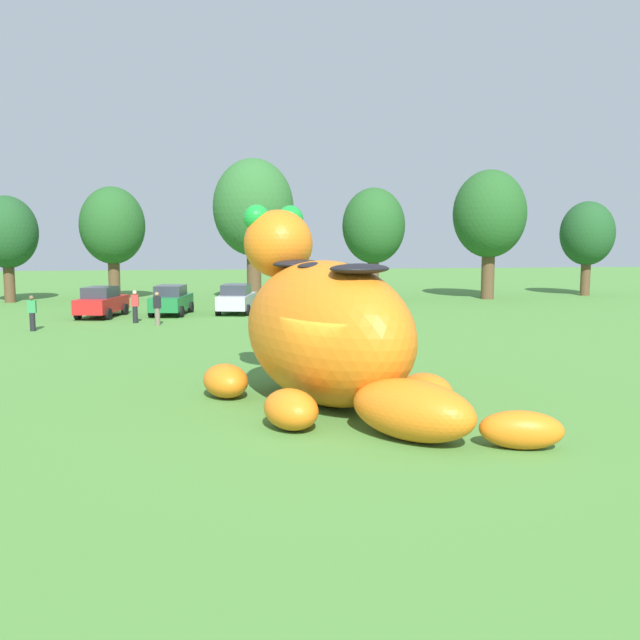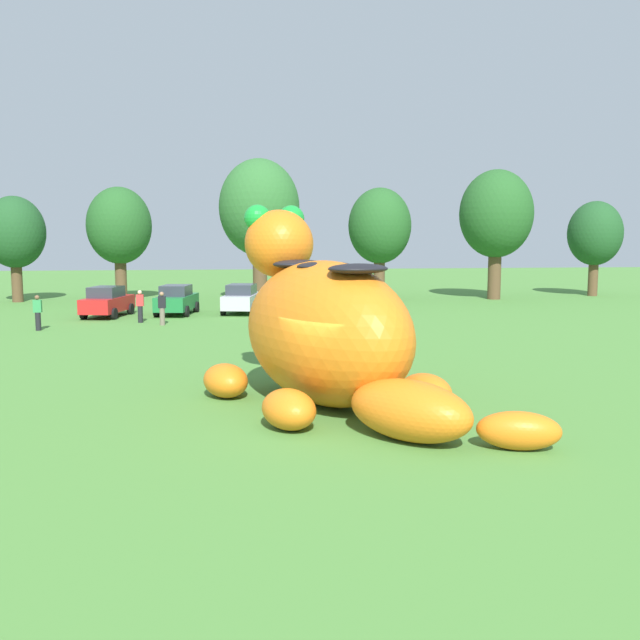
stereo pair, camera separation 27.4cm
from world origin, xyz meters
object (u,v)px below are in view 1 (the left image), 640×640
Objects in this scene: car_red at (101,302)px; car_silver at (237,299)px; giant_inflatable_creature at (326,330)px; car_black at (296,298)px; spectator_near_inflatable at (157,309)px; car_green at (171,300)px; spectator_by_cars at (135,307)px; spectator_mid_field at (32,313)px.

car_red and car_silver have the same top height.
car_red is 1.00× the size of car_silver.
giant_inflatable_creature is at bearing -85.24° from car_silver.
car_red and car_black have the same top height.
spectator_near_inflatable is (3.43, -4.22, -0.01)m from car_red.
car_black is (11.07, 0.64, 0.00)m from car_red.
car_green is 2.53× the size of spectator_near_inflatable.
spectator_by_cars is (-5.38, -3.92, -0.01)m from car_silver.
spectator_by_cars is at bearing 29.49° from spectator_mid_field.
car_black is at bearing 85.87° from giant_inflatable_creature.
car_red is at bearing 126.27° from spectator_by_cars.
car_silver is at bearing 36.11° from spectator_by_cars.
spectator_mid_field is 1.00× the size of spectator_by_cars.
car_red is (-9.45, 21.76, -1.13)m from giant_inflatable_creature.
car_silver is 2.55× the size of spectator_near_inflatable.
giant_inflatable_creature is 2.26× the size of car_black.
car_green reaches higher than spectator_by_cars.
spectator_mid_field is (-9.86, -6.46, -0.01)m from car_silver.
car_green is 8.68m from spectator_mid_field.
car_green is at bearing 85.79° from spectator_near_inflatable.
car_black is 9.05m from spectator_near_inflatable.
car_black is at bearing 22.14° from spectator_by_cars.
spectator_mid_field is at bearing 125.88° from giant_inflatable_creature.
car_red is 5.97m from spectator_mid_field.
giant_inflatable_creature is 20.08m from spectator_mid_field.
giant_inflatable_creature is at bearing -71.06° from spectator_near_inflatable.
car_black is at bearing -4.98° from car_silver.
car_silver reaches higher than spectator_by_cars.
car_black is 2.46× the size of spectator_near_inflatable.
spectator_near_inflatable is (-4.13, -5.16, -0.01)m from car_silver.
spectator_mid_field is at bearing -112.69° from car_red.
car_red is 11.09m from car_black.
spectator_by_cars is (-8.88, -3.62, -0.01)m from car_black.
giant_inflatable_creature reaches higher than car_red.
giant_inflatable_creature is 22.49m from car_black.
spectator_near_inflatable is (-7.64, -4.86, -0.01)m from car_black.
giant_inflatable_creature is 22.81m from car_silver.
giant_inflatable_creature is 2.18× the size of car_silver.
spectator_near_inflatable is at bearing -147.53° from car_black.
car_red is at bearing 129.13° from spectator_near_inflatable.
car_green is 7.28m from car_black.
spectator_near_inflatable is 1.00× the size of spectator_by_cars.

